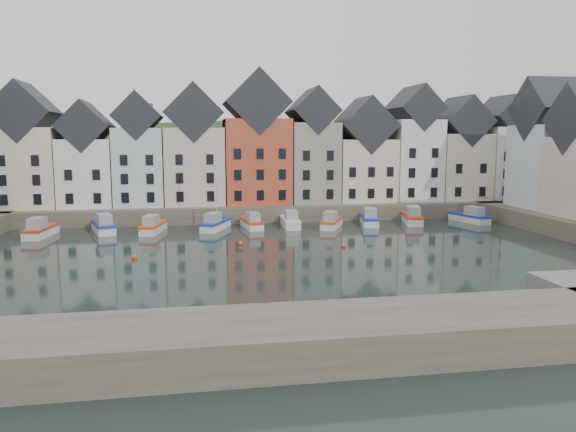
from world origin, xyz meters
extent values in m
plane|color=black|center=(0.00, 0.00, 0.00)|extent=(260.00, 260.00, 0.00)
cube|color=#50473D|center=(0.00, 30.00, 1.00)|extent=(90.00, 16.00, 2.00)
cube|color=#50473D|center=(-10.00, -22.00, 1.00)|extent=(50.00, 6.00, 2.00)
ellipsoid|color=black|center=(0.00, 56.00, -18.00)|extent=(153.60, 70.40, 64.00)
sphere|color=black|center=(-13.94, 50.93, 8.70)|extent=(5.77, 5.77, 5.77)
sphere|color=black|center=(24.86, 60.75, 8.12)|extent=(5.27, 5.27, 5.27)
sphere|color=black|center=(31.82, 54.20, 7.88)|extent=(5.07, 5.07, 5.07)
sphere|color=black|center=(14.28, 55.19, 7.82)|extent=(5.01, 5.01, 5.01)
sphere|color=black|center=(-37.67, 56.61, 6.57)|extent=(3.94, 3.94, 3.94)
sphere|color=black|center=(28.33, 60.25, 8.05)|extent=(5.21, 5.21, 5.21)
sphere|color=black|center=(1.99, 58.64, 8.32)|extent=(5.45, 5.45, 5.45)
sphere|color=black|center=(37.80, 48.31, 7.21)|extent=(4.49, 4.49, 4.49)
cube|color=beige|center=(-29.17, 28.00, 7.04)|extent=(7.67, 8.00, 10.07)
cube|color=black|center=(-29.17, 28.00, 13.97)|extent=(7.67, 8.16, 7.67)
cube|color=white|center=(-21.90, 28.00, 6.30)|extent=(6.56, 8.00, 8.61)
cube|color=black|center=(-21.90, 28.00, 12.23)|extent=(6.56, 8.16, 6.56)
cube|color=silver|center=(-15.37, 28.00, 7.01)|extent=(6.20, 8.00, 10.02)
cube|color=black|center=(-15.37, 28.00, 13.55)|extent=(6.20, 8.16, 6.20)
cube|color=beige|center=(-8.27, 28.00, 7.04)|extent=(7.70, 8.00, 10.08)
cube|color=black|center=(-8.27, 28.00, 13.98)|extent=(7.70, 8.16, 7.70)
cube|color=#BD4D36|center=(0.07, 28.00, 7.64)|extent=(8.69, 8.00, 11.28)
cube|color=black|center=(0.07, 28.00, 15.43)|extent=(8.69, 8.16, 8.69)
cube|color=gray|center=(7.78, 28.00, 7.39)|extent=(6.43, 8.00, 10.78)
cube|color=black|center=(7.78, 28.00, 14.37)|extent=(6.43, 8.16, 6.43)
cube|color=beige|center=(15.08, 28.00, 6.28)|extent=(7.88, 8.00, 8.56)
cube|color=black|center=(15.08, 28.00, 12.51)|extent=(7.88, 8.16, 7.88)
cube|color=white|center=(22.42, 28.00, 7.64)|extent=(6.50, 8.00, 11.27)
cube|color=black|center=(22.42, 28.00, 14.88)|extent=(6.50, 8.16, 6.50)
cube|color=beige|center=(29.43, 28.00, 6.66)|extent=(7.23, 8.00, 9.32)
cube|color=black|center=(29.43, 28.00, 13.11)|extent=(7.23, 8.16, 7.23)
cube|color=white|center=(36.28, 28.00, 7.16)|extent=(6.18, 8.00, 10.32)
cube|color=black|center=(36.28, 28.00, 13.85)|extent=(6.18, 8.16, 6.18)
cube|color=silver|center=(36.00, 16.26, 7.19)|extent=(7.47, 8.00, 10.38)
cube|color=black|center=(36.00, 16.26, 14.36)|extent=(7.62, 8.00, 8.00)
sphere|color=#D44419|center=(-4.00, 8.00, 0.15)|extent=(0.50, 0.50, 0.50)
sphere|color=#D44419|center=(6.00, 5.00, 0.15)|extent=(0.50, 0.50, 0.50)
sphere|color=#D44419|center=(-14.00, 3.00, 0.15)|extent=(0.50, 0.50, 0.50)
cube|color=silver|center=(-25.25, 16.75, 0.36)|extent=(2.64, 6.38, 1.14)
cube|color=#B33D19|center=(-25.25, 16.75, 0.98)|extent=(2.76, 6.52, 0.26)
cube|color=#95989C|center=(-25.37, 15.82, 1.60)|extent=(1.75, 2.64, 1.24)
cube|color=silver|center=(-18.87, 18.42, 0.37)|extent=(3.58, 6.60, 1.16)
cube|color=navy|center=(-18.87, 18.42, 1.00)|extent=(3.71, 6.75, 0.26)
cube|color=#95989C|center=(-18.61, 17.51, 1.63)|extent=(2.12, 2.84, 1.26)
cube|color=silver|center=(-13.20, 17.45, 0.34)|extent=(2.90, 6.10, 1.07)
cube|color=#D44419|center=(-13.20, 17.45, 0.93)|extent=(3.02, 6.23, 0.24)
cube|color=#95989C|center=(-13.37, 16.59, 1.51)|extent=(1.81, 2.57, 1.17)
cube|color=silver|center=(-6.02, 18.11, 0.35)|extent=(3.96, 6.14, 1.09)
cube|color=navy|center=(-6.02, 18.11, 0.94)|extent=(4.10, 6.29, 0.25)
cube|color=#95989C|center=(-6.37, 17.29, 1.53)|extent=(2.20, 2.72, 1.18)
cylinder|color=silver|center=(-5.79, 18.65, 5.92)|extent=(0.14, 0.14, 10.86)
cube|color=silver|center=(-1.70, 18.65, 0.33)|extent=(2.36, 5.79, 1.03)
cube|color=#B33D19|center=(-1.70, 18.65, 0.89)|extent=(2.46, 5.91, 0.23)
cube|color=#95989C|center=(-1.59, 17.82, 1.45)|extent=(1.58, 2.39, 1.12)
cube|color=silver|center=(3.08, 18.67, 0.35)|extent=(2.07, 6.05, 1.09)
cube|color=silver|center=(3.08, 18.67, 0.95)|extent=(2.18, 6.17, 0.25)
cube|color=#95989C|center=(3.04, 17.78, 1.54)|extent=(1.51, 2.45, 1.19)
cube|color=silver|center=(7.95, 17.34, 0.34)|extent=(3.98, 5.98, 1.06)
cube|color=#D44419|center=(7.95, 17.34, 0.92)|extent=(4.11, 6.12, 0.24)
cube|color=#95989C|center=(7.59, 16.55, 1.49)|extent=(2.19, 2.66, 1.16)
cube|color=silver|center=(13.19, 18.85, 0.36)|extent=(3.13, 6.37, 1.12)
cube|color=navy|center=(13.19, 18.85, 0.97)|extent=(3.26, 6.52, 0.25)
cube|color=#95989C|center=(12.99, 17.96, 1.58)|extent=(1.93, 2.70, 1.22)
cube|color=silver|center=(18.88, 18.91, 0.38)|extent=(3.43, 6.73, 1.18)
cube|color=#B33D19|center=(18.88, 18.91, 1.02)|extent=(3.57, 6.88, 0.27)
cube|color=#95989C|center=(18.65, 17.97, 1.67)|extent=(2.08, 2.87, 1.29)
cube|color=silver|center=(26.53, 18.48, 0.35)|extent=(3.15, 6.23, 1.09)
cube|color=navy|center=(26.53, 18.48, 0.95)|extent=(3.27, 6.36, 0.25)
cube|color=#95989C|center=(26.74, 17.61, 1.54)|extent=(1.92, 2.65, 1.19)
camera|label=1|loc=(-8.82, -48.11, 10.84)|focal=35.00mm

